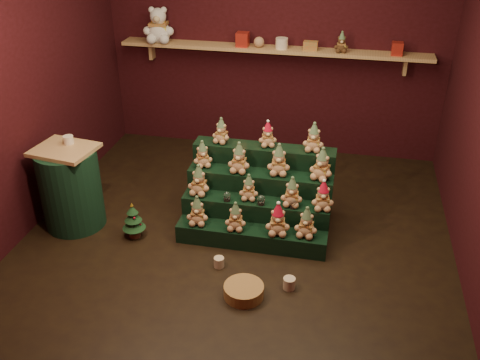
% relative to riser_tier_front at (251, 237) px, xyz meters
% --- Properties ---
extents(ground, '(4.00, 4.00, 0.00)m').
position_rel_riser_tier_front_xyz_m(ground, '(-0.15, 0.17, -0.09)').
color(ground, black).
rests_on(ground, ground).
extents(back_wall, '(4.00, 0.10, 2.80)m').
position_rel_riser_tier_front_xyz_m(back_wall, '(-0.15, 2.22, 1.31)').
color(back_wall, black).
rests_on(back_wall, ground).
extents(front_wall, '(4.00, 0.10, 2.80)m').
position_rel_riser_tier_front_xyz_m(front_wall, '(-0.15, -1.88, 1.31)').
color(front_wall, black).
rests_on(front_wall, ground).
extents(left_wall, '(0.10, 4.00, 2.80)m').
position_rel_riser_tier_front_xyz_m(left_wall, '(-2.20, 0.17, 1.31)').
color(left_wall, black).
rests_on(left_wall, ground).
extents(back_shelf, '(3.60, 0.26, 0.24)m').
position_rel_riser_tier_front_xyz_m(back_shelf, '(-0.15, 2.04, 1.20)').
color(back_shelf, tan).
rests_on(back_shelf, ground).
extents(riser_tier_front, '(1.40, 0.22, 0.18)m').
position_rel_riser_tier_front_xyz_m(riser_tier_front, '(0.00, 0.00, 0.00)').
color(riser_tier_front, black).
rests_on(riser_tier_front, ground).
extents(riser_tier_midfront, '(1.40, 0.22, 0.36)m').
position_rel_riser_tier_front_xyz_m(riser_tier_midfront, '(0.00, 0.22, 0.09)').
color(riser_tier_midfront, black).
rests_on(riser_tier_midfront, ground).
extents(riser_tier_midback, '(1.40, 0.22, 0.54)m').
position_rel_riser_tier_front_xyz_m(riser_tier_midback, '(0.00, 0.44, 0.18)').
color(riser_tier_midback, black).
rests_on(riser_tier_midback, ground).
extents(riser_tier_back, '(1.40, 0.22, 0.72)m').
position_rel_riser_tier_front_xyz_m(riser_tier_back, '(0.00, 0.66, 0.27)').
color(riser_tier_back, black).
rests_on(riser_tier_back, ground).
extents(teddy_0, '(0.22, 0.20, 0.28)m').
position_rel_riser_tier_front_xyz_m(teddy_0, '(-0.51, -0.01, 0.23)').
color(teddy_0, tan).
rests_on(teddy_0, riser_tier_front).
extents(teddy_1, '(0.21, 0.19, 0.27)m').
position_rel_riser_tier_front_xyz_m(teddy_1, '(-0.14, -0.02, 0.23)').
color(teddy_1, tan).
rests_on(teddy_1, riser_tier_front).
extents(teddy_2, '(0.24, 0.22, 0.31)m').
position_rel_riser_tier_front_xyz_m(teddy_2, '(0.25, -0.01, 0.24)').
color(teddy_2, tan).
rests_on(teddy_2, riser_tier_front).
extents(teddy_3, '(0.22, 0.21, 0.29)m').
position_rel_riser_tier_front_xyz_m(teddy_3, '(0.50, 0.01, 0.23)').
color(teddy_3, tan).
rests_on(teddy_3, riser_tier_front).
extents(teddy_4, '(0.23, 0.21, 0.30)m').
position_rel_riser_tier_front_xyz_m(teddy_4, '(-0.55, 0.23, 0.42)').
color(teddy_4, tan).
rests_on(teddy_4, riser_tier_midfront).
extents(teddy_5, '(0.19, 0.18, 0.25)m').
position_rel_riser_tier_front_xyz_m(teddy_5, '(-0.07, 0.24, 0.40)').
color(teddy_5, tan).
rests_on(teddy_5, riser_tier_midfront).
extents(teddy_6, '(0.20, 0.18, 0.28)m').
position_rel_riser_tier_front_xyz_m(teddy_6, '(0.34, 0.21, 0.41)').
color(teddy_6, tan).
rests_on(teddy_6, riser_tier_midfront).
extents(teddy_7, '(0.23, 0.21, 0.28)m').
position_rel_riser_tier_front_xyz_m(teddy_7, '(0.62, 0.20, 0.41)').
color(teddy_7, tan).
rests_on(teddy_7, riser_tier_midfront).
extents(teddy_8, '(0.24, 0.24, 0.26)m').
position_rel_riser_tier_front_xyz_m(teddy_8, '(-0.57, 0.46, 0.58)').
color(teddy_8, tan).
rests_on(teddy_8, riser_tier_midback).
extents(teddy_9, '(0.22, 0.20, 0.30)m').
position_rel_riser_tier_front_xyz_m(teddy_9, '(-0.20, 0.43, 0.60)').
color(teddy_9, tan).
rests_on(teddy_9, riser_tier_midback).
extents(teddy_10, '(0.23, 0.22, 0.30)m').
position_rel_riser_tier_front_xyz_m(teddy_10, '(0.17, 0.46, 0.60)').
color(teddy_10, tan).
rests_on(teddy_10, riser_tier_midback).
extents(teddy_11, '(0.28, 0.27, 0.31)m').
position_rel_riser_tier_front_xyz_m(teddy_11, '(0.58, 0.44, 0.61)').
color(teddy_11, tan).
rests_on(teddy_11, riser_tier_midback).
extents(teddy_12, '(0.21, 0.20, 0.25)m').
position_rel_riser_tier_front_xyz_m(teddy_12, '(-0.43, 0.66, 0.76)').
color(teddy_12, tan).
rests_on(teddy_12, riser_tier_back).
extents(teddy_13, '(0.21, 0.20, 0.25)m').
position_rel_riser_tier_front_xyz_m(teddy_13, '(0.03, 0.68, 0.75)').
color(teddy_13, tan).
rests_on(teddy_13, riser_tier_back).
extents(teddy_14, '(0.20, 0.18, 0.28)m').
position_rel_riser_tier_front_xyz_m(teddy_14, '(0.47, 0.66, 0.77)').
color(teddy_14, tan).
rests_on(teddy_14, riser_tier_back).
extents(snow_globe_a, '(0.07, 0.07, 0.09)m').
position_rel_riser_tier_front_xyz_m(snow_globe_a, '(-0.26, 0.16, 0.32)').
color(snow_globe_a, black).
rests_on(snow_globe_a, riser_tier_midfront).
extents(snow_globe_b, '(0.07, 0.07, 0.10)m').
position_rel_riser_tier_front_xyz_m(snow_globe_b, '(0.06, 0.16, 0.32)').
color(snow_globe_b, black).
rests_on(snow_globe_b, riser_tier_midfront).
extents(snow_globe_c, '(0.07, 0.07, 0.09)m').
position_rel_riser_tier_front_xyz_m(snow_globe_c, '(0.36, 0.16, 0.32)').
color(snow_globe_c, black).
rests_on(snow_globe_c, riser_tier_midfront).
extents(side_table, '(0.60, 0.58, 0.83)m').
position_rel_riser_tier_front_xyz_m(side_table, '(-1.77, 0.00, 0.32)').
color(side_table, tan).
rests_on(side_table, ground).
extents(table_ornament, '(0.10, 0.10, 0.08)m').
position_rel_riser_tier_front_xyz_m(table_ornament, '(-1.77, 0.10, 0.78)').
color(table_ornament, beige).
rests_on(table_ornament, side_table).
extents(mini_christmas_tree, '(0.22, 0.22, 0.37)m').
position_rel_riser_tier_front_xyz_m(mini_christmas_tree, '(-1.12, -0.09, 0.09)').
color(mini_christmas_tree, '#4B251B').
rests_on(mini_christmas_tree, ground).
extents(mug_left, '(0.09, 0.09, 0.09)m').
position_rel_riser_tier_front_xyz_m(mug_left, '(-0.22, -0.37, -0.04)').
color(mug_left, '#CAB695').
rests_on(mug_left, ground).
extents(mug_right, '(0.10, 0.10, 0.10)m').
position_rel_riser_tier_front_xyz_m(mug_right, '(0.43, -0.53, -0.04)').
color(mug_right, '#CAB695').
rests_on(mug_right, ground).
extents(wicker_basket, '(0.39, 0.39, 0.10)m').
position_rel_riser_tier_front_xyz_m(wicker_basket, '(0.08, -0.70, -0.04)').
color(wicker_basket, '#A37241').
rests_on(wicker_basket, ground).
extents(white_bear, '(0.41, 0.38, 0.51)m').
position_rel_riser_tier_front_xyz_m(white_bear, '(-1.51, 2.01, 1.49)').
color(white_bear, silver).
rests_on(white_bear, back_shelf).
extents(brown_bear, '(0.17, 0.16, 0.22)m').
position_rel_riser_tier_front_xyz_m(brown_bear, '(0.62, 2.01, 1.34)').
color(brown_bear, '#4F341A').
rests_on(brown_bear, back_shelf).
extents(gift_tin_red_a, '(0.14, 0.14, 0.16)m').
position_rel_riser_tier_front_xyz_m(gift_tin_red_a, '(-0.50, 2.02, 1.31)').
color(gift_tin_red_a, '#AD261A').
rests_on(gift_tin_red_a, back_shelf).
extents(gift_tin_cream, '(0.14, 0.14, 0.12)m').
position_rel_riser_tier_front_xyz_m(gift_tin_cream, '(-0.05, 2.02, 1.29)').
color(gift_tin_cream, beige).
rests_on(gift_tin_cream, back_shelf).
extents(gift_tin_red_b, '(0.12, 0.12, 0.14)m').
position_rel_riser_tier_front_xyz_m(gift_tin_red_b, '(1.23, 2.02, 1.30)').
color(gift_tin_red_b, '#AD261A').
rests_on(gift_tin_red_b, back_shelf).
extents(shelf_plush_ball, '(0.12, 0.12, 0.12)m').
position_rel_riser_tier_front_xyz_m(shelf_plush_ball, '(-0.31, 2.02, 1.29)').
color(shelf_plush_ball, tan).
rests_on(shelf_plush_ball, back_shelf).
extents(scarf_gift_box, '(0.16, 0.10, 0.10)m').
position_rel_riser_tier_front_xyz_m(scarf_gift_box, '(0.28, 2.02, 1.28)').
color(scarf_gift_box, '#C94B1C').
rests_on(scarf_gift_box, back_shelf).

